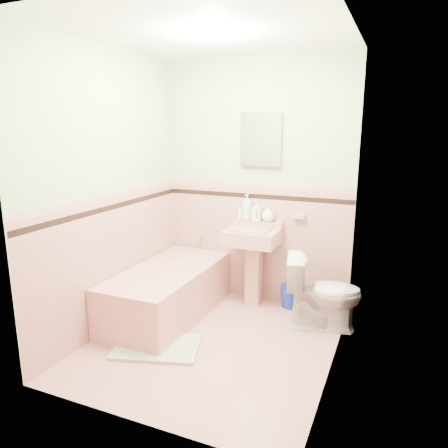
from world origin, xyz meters
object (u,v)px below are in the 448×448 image
at_px(soap_bottle_left, 247,207).
at_px(soap_bottle_right, 268,213).
at_px(sink, 252,268).
at_px(bucket, 291,297).
at_px(toilet, 323,292).
at_px(medicine_cabinet, 261,139).
at_px(shoe, 157,344).
at_px(bathtub, 168,293).
at_px(soap_bottle_mid, 257,211).

height_order(soap_bottle_left, soap_bottle_right, soap_bottle_left).
relative_size(soap_bottle_left, soap_bottle_right, 1.58).
distance_m(sink, soap_bottle_left, 0.64).
xyz_separation_m(sink, bucket, (0.38, 0.13, -0.30)).
distance_m(soap_bottle_left, toilet, 1.17).
bearing_deg(medicine_cabinet, bucket, -11.32).
xyz_separation_m(sink, shoe, (-0.42, -1.16, -0.35)).
relative_size(soap_bottle_right, toilet, 0.25).
distance_m(bucket, shoe, 1.52).
distance_m(bathtub, bucket, 1.26).
bearing_deg(soap_bottle_right, bathtub, -137.87).
bearing_deg(soap_bottle_right, bucket, -9.52).
distance_m(soap_bottle_right, bucket, 0.89).
xyz_separation_m(soap_bottle_mid, soap_bottle_right, (0.12, 0.00, -0.02)).
bearing_deg(toilet, shoe, 116.46).
xyz_separation_m(medicine_cabinet, soap_bottle_mid, (-0.02, -0.03, -0.72)).
bearing_deg(soap_bottle_right, soap_bottle_mid, 180.00).
bearing_deg(medicine_cabinet, toilet, -27.99).
height_order(medicine_cabinet, soap_bottle_mid, medicine_cabinet).
height_order(medicine_cabinet, bucket, medicine_cabinet).
bearing_deg(soap_bottle_right, toilet, -29.71).
xyz_separation_m(bathtub, medicine_cabinet, (0.68, 0.74, 1.47)).
bearing_deg(bucket, bathtub, -148.03).
xyz_separation_m(soap_bottle_left, soap_bottle_right, (0.23, 0.00, -0.05)).
bearing_deg(sink, bucket, 19.20).
bearing_deg(toilet, medicine_cabinet, 49.26).
relative_size(sink, medicine_cabinet, 1.54).
distance_m(soap_bottle_mid, bucket, 0.96).
bearing_deg(shoe, soap_bottle_left, 53.15).
bearing_deg(bathtub, medicine_cabinet, 47.42).
relative_size(medicine_cabinet, toilet, 0.77).
distance_m(soap_bottle_left, bucket, 1.03).
xyz_separation_m(soap_bottle_mid, toilet, (0.78, -0.38, -0.64)).
bearing_deg(soap_bottle_left, shoe, -102.31).
bearing_deg(shoe, toilet, 14.68).
bearing_deg(bucket, sink, -160.80).
xyz_separation_m(toilet, bucket, (-0.38, 0.33, -0.23)).
height_order(bathtub, soap_bottle_right, soap_bottle_right).
bearing_deg(bucket, soap_bottle_left, 174.77).
bearing_deg(bathtub, shoe, -67.62).
height_order(soap_bottle_right, bucket, soap_bottle_right).
relative_size(soap_bottle_left, bucket, 1.22).
bearing_deg(bucket, soap_bottle_mid, 173.34).
distance_m(sink, bucket, 0.50).
bearing_deg(toilet, soap_bottle_left, 54.36).
distance_m(bathtub, sink, 0.88).
bearing_deg(bucket, medicine_cabinet, 168.68).
xyz_separation_m(bathtub, bucket, (1.06, 0.66, -0.11)).
distance_m(toilet, bucket, 0.55).
relative_size(sink, shoe, 5.36).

